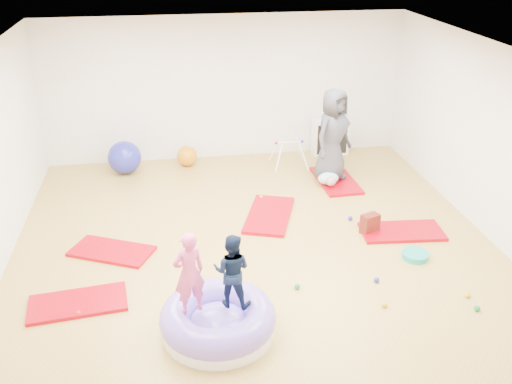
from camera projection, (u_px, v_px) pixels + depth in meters
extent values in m
cube|color=gold|center=(259.00, 258.00, 8.08)|extent=(7.00, 8.00, 0.01)
cube|color=silver|center=(260.00, 61.00, 6.89)|extent=(7.00, 8.00, 0.01)
cube|color=white|center=(225.00, 88.00, 11.05)|extent=(7.00, 0.01, 2.80)
cube|color=white|center=(505.00, 152.00, 8.00)|extent=(0.01, 8.00, 2.80)
cube|color=#B6021A|center=(78.00, 303.00, 7.09)|extent=(1.25, 0.72, 0.05)
cube|color=#B6021A|center=(112.00, 251.00, 8.21)|extent=(1.30, 1.03, 0.05)
cube|color=#B6021A|center=(269.00, 215.00, 9.22)|extent=(1.07, 1.47, 0.06)
cube|color=#B6021A|center=(402.00, 231.00, 8.73)|extent=(1.29, 0.73, 0.05)
cube|color=#B6021A|center=(336.00, 180.00, 10.46)|extent=(0.68, 1.30, 0.05)
cylinder|color=white|center=(218.00, 327.00, 6.60)|extent=(1.30, 1.30, 0.15)
torus|color=#8163E0|center=(218.00, 317.00, 6.54)|extent=(1.34, 1.34, 0.36)
ellipsoid|color=#8163E0|center=(218.00, 323.00, 6.58)|extent=(0.71, 0.71, 0.32)
imported|color=#F15292|center=(189.00, 269.00, 6.21)|extent=(0.43, 0.35, 1.00)
imported|color=#0E1A36|center=(232.00, 267.00, 6.35)|extent=(0.53, 0.47, 0.90)
imported|color=#3D3F47|center=(333.00, 135.00, 10.13)|extent=(0.98, 0.91, 1.68)
ellipsoid|color=#9ED9F1|center=(328.00, 178.00, 10.21)|extent=(0.38, 0.24, 0.22)
sphere|color=tan|center=(331.00, 181.00, 10.04)|extent=(0.18, 0.18, 0.18)
sphere|color=gold|center=(468.00, 295.00, 7.22)|extent=(0.08, 0.08, 0.08)
sphere|color=#12893A|center=(297.00, 286.00, 7.39)|extent=(0.08, 0.08, 0.08)
sphere|color=#2226A0|center=(350.00, 218.00, 9.10)|extent=(0.08, 0.08, 0.08)
sphere|color=#12893A|center=(477.00, 308.00, 6.97)|extent=(0.08, 0.08, 0.08)
sphere|color=#12893A|center=(423.00, 253.00, 8.14)|extent=(0.08, 0.08, 0.08)
sphere|color=red|center=(78.00, 314.00, 6.88)|extent=(0.08, 0.08, 0.08)
sphere|color=gold|center=(261.00, 197.00, 9.79)|extent=(0.08, 0.08, 0.08)
sphere|color=#2226A0|center=(377.00, 280.00, 7.53)|extent=(0.08, 0.08, 0.08)
sphere|color=gold|center=(385.00, 304.00, 7.04)|extent=(0.08, 0.08, 0.08)
sphere|color=#2226A0|center=(125.00, 157.00, 10.71)|extent=(0.63, 0.63, 0.63)
sphere|color=orange|center=(187.00, 156.00, 11.09)|extent=(0.39, 0.39, 0.39)
cylinder|color=white|center=(279.00, 158.00, 10.77)|extent=(0.19, 0.20, 0.52)
cylinder|color=white|center=(274.00, 150.00, 11.17)|extent=(0.19, 0.20, 0.52)
cylinder|color=white|center=(304.00, 157.00, 10.84)|extent=(0.19, 0.20, 0.52)
cylinder|color=white|center=(299.00, 148.00, 11.24)|extent=(0.19, 0.20, 0.52)
cylinder|color=white|center=(289.00, 142.00, 10.91)|extent=(0.50, 0.03, 0.03)
sphere|color=red|center=(276.00, 143.00, 10.87)|extent=(0.06, 0.06, 0.06)
sphere|color=#2226A0|center=(302.00, 141.00, 10.94)|extent=(0.06, 0.06, 0.06)
cube|color=white|center=(330.00, 137.00, 11.63)|extent=(0.71, 0.35, 0.71)
cube|color=black|center=(332.00, 139.00, 11.48)|extent=(0.61, 0.02, 0.61)
cube|color=white|center=(331.00, 137.00, 11.58)|extent=(0.02, 0.24, 0.63)
cube|color=white|center=(331.00, 137.00, 11.58)|extent=(0.63, 0.24, 0.02)
cylinder|color=teal|center=(415.00, 255.00, 8.08)|extent=(0.38, 0.38, 0.08)
cube|color=#AB2D1E|center=(370.00, 224.00, 8.68)|extent=(0.31, 0.26, 0.31)
cylinder|color=gold|center=(209.00, 297.00, 7.23)|extent=(0.18, 0.18, 0.03)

